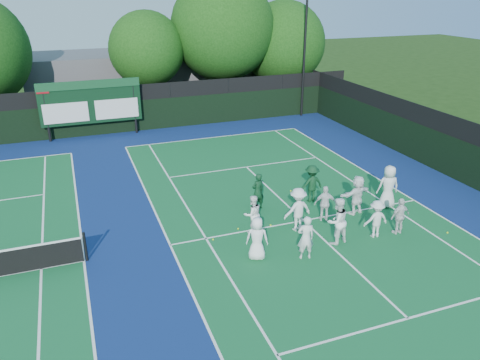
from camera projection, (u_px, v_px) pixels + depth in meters
name	position (u px, v px, depth m)	size (l,w,h in m)	color
ground	(316.00, 232.00, 18.04)	(120.00, 120.00, 0.00)	#1B360E
court_apron	(156.00, 248.00, 16.97)	(34.00, 32.00, 0.01)	navy
near_court	(304.00, 221.00, 18.90)	(11.05, 23.85, 0.01)	#135C2E
back_fence	(108.00, 113.00, 29.40)	(34.00, 0.08, 3.00)	black
scoreboard	(91.00, 103.00, 28.39)	(6.00, 0.21, 3.55)	black
clubhouse	(148.00, 77.00, 37.35)	(18.00, 6.00, 4.00)	#56555A
light_pole_right	(306.00, 25.00, 31.57)	(1.20, 0.30, 10.12)	black
tree_c	(149.00, 51.00, 32.35)	(5.17, 5.17, 7.29)	black
tree_d	(224.00, 31.00, 33.68)	(7.44, 7.44, 9.65)	black
tree_e	(285.00, 45.00, 35.72)	(6.31, 6.31, 7.84)	black
tennis_ball_0	(213.00, 239.00, 17.46)	(0.07, 0.07, 0.07)	#CBED1B
tennis_ball_1	(291.00, 191.00, 21.56)	(0.07, 0.07, 0.07)	#CBED1B
tennis_ball_2	(447.00, 233.00, 17.94)	(0.07, 0.07, 0.07)	#CBED1B
tennis_ball_3	(238.00, 229.00, 18.22)	(0.07, 0.07, 0.07)	#CBED1B
tennis_ball_4	(271.00, 225.00, 18.49)	(0.07, 0.07, 0.07)	#CBED1B
tennis_ball_5	(338.00, 210.00, 19.77)	(0.07, 0.07, 0.07)	#CBED1B
player_front_0	(257.00, 238.00, 16.02)	(0.77, 0.50, 1.59)	white
player_front_1	(306.00, 238.00, 16.03)	(0.59, 0.39, 1.63)	silver
player_front_2	(337.00, 221.00, 16.97)	(0.88, 0.68, 1.80)	white
player_front_3	(376.00, 219.00, 17.46)	(0.96, 0.55, 1.48)	silver
player_front_4	(400.00, 216.00, 17.69)	(0.86, 0.36, 1.47)	silver
player_back_0	(253.00, 214.00, 17.76)	(0.74, 0.58, 1.53)	white
player_back_1	(298.00, 209.00, 17.89)	(1.13, 0.65, 1.75)	white
player_back_2	(325.00, 203.00, 18.69)	(0.87, 0.36, 1.49)	white
player_back_3	(357.00, 195.00, 19.21)	(1.56, 0.50, 1.68)	white
player_back_4	(388.00, 187.00, 19.75)	(0.92, 0.60, 1.87)	silver
coach_left	(258.00, 191.00, 19.61)	(0.59, 0.39, 1.61)	#0E341B
coach_right	(312.00, 184.00, 20.31)	(1.08, 0.62, 1.68)	#0F381C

